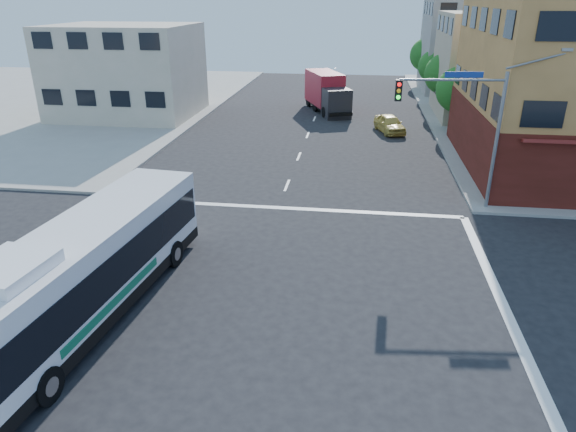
# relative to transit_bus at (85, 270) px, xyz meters

# --- Properties ---
(ground) EXTENTS (120.00, 120.00, 0.00)m
(ground) POSITION_rel_transit_bus_xyz_m (4.87, 1.16, -1.81)
(ground) COLOR black
(ground) RESTS_ON ground
(building_east_near) EXTENTS (12.06, 10.06, 9.00)m
(building_east_near) POSITION_rel_transit_bus_xyz_m (21.85, 35.13, 2.70)
(building_east_near) COLOR tan
(building_east_near) RESTS_ON ground
(building_east_far) EXTENTS (12.06, 10.06, 10.00)m
(building_east_far) POSITION_rel_transit_bus_xyz_m (21.85, 49.13, 3.20)
(building_east_far) COLOR gray
(building_east_far) RESTS_ON ground
(building_west) EXTENTS (12.06, 10.06, 8.00)m
(building_west) POSITION_rel_transit_bus_xyz_m (-12.15, 31.14, 2.20)
(building_west) COLOR beige
(building_west) RESTS_ON ground
(signal_mast_ne) EXTENTS (7.91, 1.13, 8.07)m
(signal_mast_ne) POSITION_rel_transit_bus_xyz_m (13.95, 11.77, 3.17)
(signal_mast_ne) COLOR gray
(signal_mast_ne) RESTS_ON ground
(street_tree_a) EXTENTS (3.60, 3.60, 5.53)m
(street_tree_a) POSITION_rel_transit_bus_xyz_m (16.77, 29.08, 1.78)
(street_tree_a) COLOR #352513
(street_tree_a) RESTS_ON ground
(street_tree_b) EXTENTS (3.80, 3.80, 5.79)m
(street_tree_b) POSITION_rel_transit_bus_xyz_m (16.77, 37.08, 1.94)
(street_tree_b) COLOR #352513
(street_tree_b) RESTS_ON ground
(street_tree_c) EXTENTS (3.40, 3.40, 5.29)m
(street_tree_c) POSITION_rel_transit_bus_xyz_m (16.77, 45.08, 1.65)
(street_tree_c) COLOR #352513
(street_tree_c) RESTS_ON ground
(street_tree_d) EXTENTS (4.00, 4.00, 6.03)m
(street_tree_d) POSITION_rel_transit_bus_xyz_m (16.77, 53.08, 2.07)
(street_tree_d) COLOR #352513
(street_tree_d) RESTS_ON ground
(transit_bus) EXTENTS (3.88, 12.69, 3.70)m
(transit_bus) POSITION_rel_transit_bus_xyz_m (0.00, 0.00, 0.00)
(transit_bus) COLOR black
(transit_bus) RESTS_ON ground
(box_truck) EXTENTS (5.05, 8.24, 3.58)m
(box_truck) POSITION_rel_transit_bus_xyz_m (5.75, 35.59, -0.07)
(box_truck) COLOR #232327
(box_truck) RESTS_ON ground
(parked_car) EXTENTS (2.79, 4.47, 1.42)m
(parked_car) POSITION_rel_transit_bus_xyz_m (11.38, 27.99, -1.10)
(parked_car) COLOR gold
(parked_car) RESTS_ON ground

